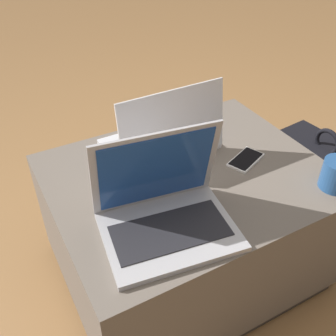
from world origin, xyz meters
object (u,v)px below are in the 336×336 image
at_px(laptop_near, 165,210).
at_px(backpack, 314,193).
at_px(laptop_far, 163,138).
at_px(cell_phone, 246,160).

xyz_separation_m(laptop_near, backpack, (0.72, 0.09, -0.31)).
xyz_separation_m(laptop_far, cell_phone, (0.21, -0.18, -0.05)).
bearing_deg(laptop_near, backpack, 15.33).
bearing_deg(cell_phone, laptop_far, 26.19).
bearing_deg(laptop_far, backpack, 157.78).
relative_size(laptop_far, cell_phone, 2.48).
bearing_deg(cell_phone, laptop_near, 86.45).
height_order(laptop_near, backpack, laptop_near).
relative_size(laptop_near, backpack, 0.75).
distance_m(laptop_far, cell_phone, 0.28).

